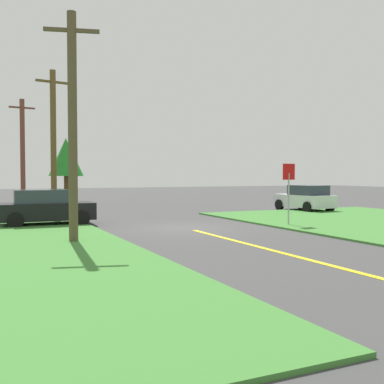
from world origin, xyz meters
The scene contains 9 objects.
ground_plane centered at (0.00, 0.00, 0.00)m, with size 120.00×120.00×0.00m, color #3E3E3E.
lane_stripe_center centered at (0.00, -8.00, 0.01)m, with size 0.20×14.00×0.01m, color yellow.
stop_sign centered at (4.45, -1.33, 1.94)m, with size 0.71×0.15×2.77m.
car_on_crossroad centered at (10.64, 5.33, 0.80)m, with size 2.22×3.98×1.62m.
parked_car_near_building centered at (-5.28, 3.47, 0.80)m, with size 4.14×2.03×1.62m.
utility_pole_near centered at (-5.17, -2.51, 3.94)m, with size 1.77×0.57×7.65m.
utility_pole_mid centered at (-4.35, 7.39, 4.02)m, with size 1.79×0.43×7.81m.
utility_pole_far centered at (-5.07, 17.29, 3.93)m, with size 1.80×0.35×7.68m.
oak_tree_left centered at (-1.76, 18.88, 3.62)m, with size 2.68×2.68×5.12m.
Camera 1 is at (-8.07, -18.26, 2.30)m, focal length 43.68 mm.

